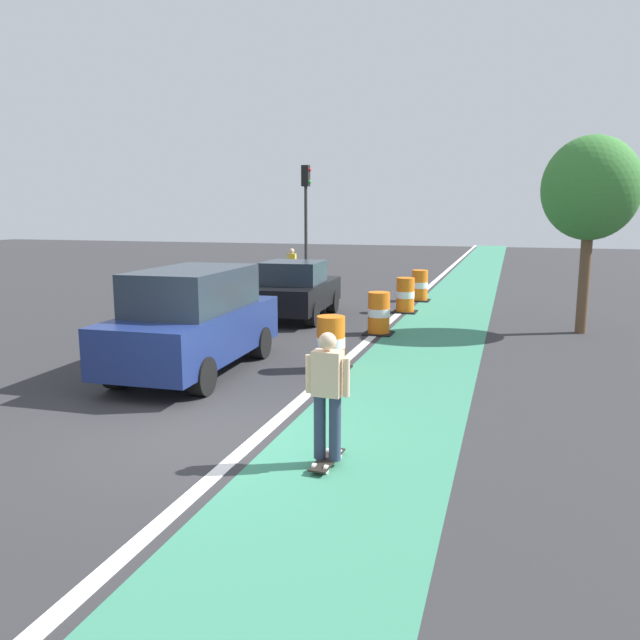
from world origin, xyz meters
The scene contains 13 objects.
ground_plane centered at (0.00, 0.00, 0.00)m, with size 100.00×100.00×0.00m, color #2D2D30.
bike_lane_strip centered at (2.40, 12.00, 0.00)m, with size 2.50×80.00×0.01m, color #387F60.
lane_divider_stripe centered at (0.90, 12.00, 0.01)m, with size 0.20×80.00×0.01m, color silver.
skateboarder_on_lane centered at (2.10, -0.49, 0.91)m, with size 0.57×0.81×1.69m.
parked_suv_nearest centered at (-1.68, 3.12, 1.04)m, with size 2.05×4.66×2.04m.
parked_sedan_second centered at (-1.87, 9.56, 0.83)m, with size 2.11×4.20×1.70m.
traffic_barrel_front centered at (0.83, 4.04, 0.53)m, with size 0.73×0.73×1.09m.
traffic_barrel_mid centered at (0.98, 7.95, 0.53)m, with size 0.73×0.73×1.09m.
traffic_barrel_back centered at (1.05, 11.61, 0.53)m, with size 0.73×0.73×1.09m.
traffic_barrel_far centered at (1.11, 14.30, 0.53)m, with size 0.73×0.73×1.09m.
traffic_light_corner centered at (-4.59, 18.75, 3.50)m, with size 0.41×0.32×5.10m.
pedestrian_crossing centered at (-4.55, 16.74, 0.86)m, with size 0.34×0.20×1.61m.
street_tree_sidewalk centered at (5.98, 9.65, 3.67)m, with size 2.40×2.40×5.00m.
Camera 1 is at (4.18, -7.52, 3.13)m, focal length 34.84 mm.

